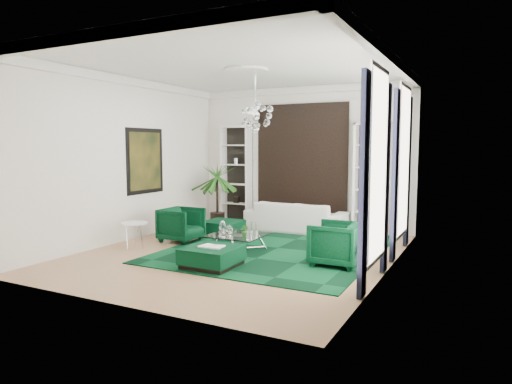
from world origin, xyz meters
The scene contains 30 objects.
floor centered at (0.00, 0.00, -0.01)m, with size 6.00×7.00×0.02m, color tan.
ceiling centered at (0.00, 0.00, 3.81)m, with size 6.00×7.00×0.02m, color white.
wall_back centered at (0.00, 3.51, 1.90)m, with size 6.00×0.02×3.80m, color white.
wall_front centered at (0.00, -3.51, 1.90)m, with size 6.00×0.02×3.80m, color white.
wall_left centered at (-3.01, 0.00, 1.90)m, with size 0.02×7.00×3.80m, color white.
wall_right centered at (3.01, 0.00, 1.90)m, with size 0.02×7.00×3.80m, color white.
crown_molding centered at (0.00, 0.00, 3.70)m, with size 6.00×7.00×0.18m, color white, non-canonical shape.
ceiling_medallion centered at (0.00, 0.30, 3.77)m, with size 0.90×0.90×0.05m, color white.
tapestry centered at (0.00, 3.46, 1.90)m, with size 2.50×0.06×2.80m, color black.
shelving_left centered at (-1.95, 3.31, 1.40)m, with size 0.90×0.38×2.80m, color white, non-canonical shape.
shelving_right centered at (1.95, 3.31, 1.40)m, with size 0.90×0.38×2.80m, color white, non-canonical shape.
painting centered at (-2.97, 0.60, 1.85)m, with size 0.04×1.30×1.60m, color black.
window_near centered at (2.99, -0.90, 1.90)m, with size 0.03×1.10×2.90m, color white.
curtain_near_a centered at (2.96, -1.68, 1.65)m, with size 0.07×0.30×3.25m, color black.
curtain_near_b centered at (2.96, -0.12, 1.65)m, with size 0.07×0.30×3.25m, color black.
window_far centered at (2.99, 1.50, 1.90)m, with size 0.03×1.10×2.90m, color white.
curtain_far_a centered at (2.96, 0.72, 1.65)m, with size 0.07×0.30×3.25m, color black.
curtain_far_b centered at (2.96, 2.28, 1.65)m, with size 0.07×0.30×3.25m, color black.
rug centered at (0.54, 0.73, 0.01)m, with size 4.20×5.00×0.02m, color black.
sofa centered at (0.12, 2.84, 0.38)m, with size 2.60×1.02×0.76m, color silver.
armchair_left centered at (-1.79, 0.43, 0.39)m, with size 0.84×0.87×0.79m, color black.
armchair_right centered at (2.07, -0.04, 0.41)m, with size 0.87×0.90×0.82m, color black.
coffee_table centered at (-0.07, 0.08, 0.19)m, with size 1.10×1.10×0.38m, color white, non-canonical shape.
ottoman_side centered at (-1.26, 1.41, 0.19)m, with size 0.85×0.85×0.38m, color black.
ottoman_front centered at (0.08, -1.20, 0.19)m, with size 0.94×0.94×0.38m, color black.
book centered at (0.08, -1.20, 0.39)m, with size 0.45×0.30×0.03m, color white.
side_table centered at (-2.25, -0.65, 0.28)m, with size 0.58×0.58×0.55m, color white.
palm centered at (-2.15, 2.59, 1.11)m, with size 1.39×1.39×2.23m, color #27641C, non-canonical shape.
chandelier centered at (0.06, 0.59, 2.85)m, with size 0.80×0.80×0.72m, color white, non-canonical shape.
table_plant centered at (0.20, -0.15, 0.51)m, with size 0.14×0.11×0.25m, color #27641C.
Camera 1 is at (4.52, -8.13, 2.21)m, focal length 32.00 mm.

